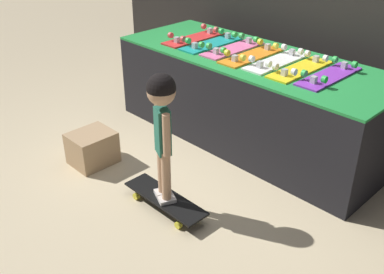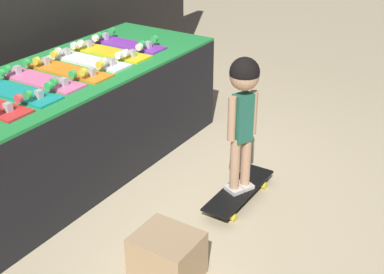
{
  "view_description": "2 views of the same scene",
  "coord_description": "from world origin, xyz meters",
  "px_view_note": "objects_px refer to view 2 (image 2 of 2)",
  "views": [
    {
      "loc": [
        2.25,
        -2.36,
        2.01
      ],
      "look_at": [
        0.15,
        -0.3,
        0.39
      ],
      "focal_mm": 42.0,
      "sensor_mm": 36.0,
      "label": 1
    },
    {
      "loc": [
        -2.52,
        -2.06,
        2.06
      ],
      "look_at": [
        0.22,
        -0.33,
        0.41
      ],
      "focal_mm": 50.0,
      "sensor_mm": 36.0,
      "label": 2
    }
  ],
  "objects_px": {
    "skateboard_teal_on_rack": "(15,90)",
    "storage_box": "(167,256)",
    "skateboard_pink_on_rack": "(40,79)",
    "child": "(243,100)",
    "skateboard_purple_on_rack": "(127,43)",
    "skateboard_white_on_rack": "(89,59)",
    "skateboard_orange_on_rack": "(69,69)",
    "skateboard_on_floor": "(239,191)",
    "skateboard_yellow_on_rack": "(110,51)"
  },
  "relations": [
    {
      "from": "skateboard_pink_on_rack",
      "to": "skateboard_white_on_rack",
      "type": "height_order",
      "value": "same"
    },
    {
      "from": "skateboard_on_floor",
      "to": "storage_box",
      "type": "height_order",
      "value": "storage_box"
    },
    {
      "from": "skateboard_white_on_rack",
      "to": "skateboard_purple_on_rack",
      "type": "bearing_deg",
      "value": 2.63
    },
    {
      "from": "skateboard_on_floor",
      "to": "child",
      "type": "distance_m",
      "value": 0.67
    },
    {
      "from": "skateboard_pink_on_rack",
      "to": "skateboard_purple_on_rack",
      "type": "distance_m",
      "value": 0.94
    },
    {
      "from": "skateboard_teal_on_rack",
      "to": "child",
      "type": "distance_m",
      "value": 1.44
    },
    {
      "from": "skateboard_yellow_on_rack",
      "to": "storage_box",
      "type": "xyz_separation_m",
      "value": [
        -1.1,
        -1.27,
        -0.66
      ]
    },
    {
      "from": "skateboard_purple_on_rack",
      "to": "skateboard_white_on_rack",
      "type": "bearing_deg",
      "value": -177.37
    },
    {
      "from": "skateboard_pink_on_rack",
      "to": "child",
      "type": "distance_m",
      "value": 1.36
    },
    {
      "from": "skateboard_teal_on_rack",
      "to": "skateboard_on_floor",
      "type": "height_order",
      "value": "skateboard_teal_on_rack"
    },
    {
      "from": "skateboard_pink_on_rack",
      "to": "storage_box",
      "type": "xyz_separation_m",
      "value": [
        -0.39,
        -1.28,
        -0.66
      ]
    },
    {
      "from": "storage_box",
      "to": "skateboard_pink_on_rack",
      "type": "bearing_deg",
      "value": 72.99
    },
    {
      "from": "storage_box",
      "to": "skateboard_orange_on_rack",
      "type": "bearing_deg",
      "value": 63.39
    },
    {
      "from": "skateboard_white_on_rack",
      "to": "skateboard_yellow_on_rack",
      "type": "relative_size",
      "value": 1.0
    },
    {
      "from": "skateboard_pink_on_rack",
      "to": "skateboard_white_on_rack",
      "type": "xyz_separation_m",
      "value": [
        0.47,
        -0.0,
        0.0
      ]
    },
    {
      "from": "skateboard_purple_on_rack",
      "to": "child",
      "type": "relative_size",
      "value": 0.7
    },
    {
      "from": "skateboard_teal_on_rack",
      "to": "storage_box",
      "type": "bearing_deg",
      "value": -97.09
    },
    {
      "from": "skateboard_yellow_on_rack",
      "to": "skateboard_on_floor",
      "type": "distance_m",
      "value": 1.46
    },
    {
      "from": "skateboard_teal_on_rack",
      "to": "skateboard_on_floor",
      "type": "xyz_separation_m",
      "value": [
        0.73,
        -1.24,
        -0.72
      ]
    },
    {
      "from": "skateboard_pink_on_rack",
      "to": "child",
      "type": "height_order",
      "value": "child"
    },
    {
      "from": "child",
      "to": "storage_box",
      "type": "relative_size",
      "value": 2.68
    },
    {
      "from": "skateboard_on_floor",
      "to": "child",
      "type": "relative_size",
      "value": 0.74
    },
    {
      "from": "skateboard_orange_on_rack",
      "to": "skateboard_purple_on_rack",
      "type": "bearing_deg",
      "value": 3.91
    },
    {
      "from": "child",
      "to": "skateboard_pink_on_rack",
      "type": "bearing_deg",
      "value": 135.6
    },
    {
      "from": "child",
      "to": "skateboard_orange_on_rack",
      "type": "bearing_deg",
      "value": 126.11
    },
    {
      "from": "skateboard_on_floor",
      "to": "skateboard_pink_on_rack",
      "type": "bearing_deg",
      "value": 111.53
    },
    {
      "from": "skateboard_yellow_on_rack",
      "to": "skateboard_purple_on_rack",
      "type": "relative_size",
      "value": 1.0
    },
    {
      "from": "skateboard_pink_on_rack",
      "to": "skateboard_white_on_rack",
      "type": "relative_size",
      "value": 1.0
    },
    {
      "from": "skateboard_purple_on_rack",
      "to": "skateboard_on_floor",
      "type": "height_order",
      "value": "skateboard_purple_on_rack"
    },
    {
      "from": "skateboard_purple_on_rack",
      "to": "storage_box",
      "type": "relative_size",
      "value": 1.89
    },
    {
      "from": "skateboard_teal_on_rack",
      "to": "child",
      "type": "relative_size",
      "value": 0.7
    },
    {
      "from": "skateboard_teal_on_rack",
      "to": "skateboard_yellow_on_rack",
      "type": "distance_m",
      "value": 0.94
    },
    {
      "from": "skateboard_purple_on_rack",
      "to": "storage_box",
      "type": "xyz_separation_m",
      "value": [
        -1.33,
        -1.3,
        -0.66
      ]
    },
    {
      "from": "skateboard_purple_on_rack",
      "to": "skateboard_yellow_on_rack",
      "type": "bearing_deg",
      "value": -173.33
    },
    {
      "from": "skateboard_pink_on_rack",
      "to": "skateboard_purple_on_rack",
      "type": "height_order",
      "value": "same"
    },
    {
      "from": "skateboard_pink_on_rack",
      "to": "skateboard_teal_on_rack",
      "type": "bearing_deg",
      "value": -174.81
    },
    {
      "from": "skateboard_purple_on_rack",
      "to": "skateboard_on_floor",
      "type": "relative_size",
      "value": 0.95
    },
    {
      "from": "skateboard_orange_on_rack",
      "to": "skateboard_white_on_rack",
      "type": "height_order",
      "value": "same"
    },
    {
      "from": "skateboard_pink_on_rack",
      "to": "skateboard_on_floor",
      "type": "relative_size",
      "value": 0.95
    },
    {
      "from": "skateboard_pink_on_rack",
      "to": "skateboard_yellow_on_rack",
      "type": "distance_m",
      "value": 0.7
    },
    {
      "from": "skateboard_teal_on_rack",
      "to": "skateboard_pink_on_rack",
      "type": "xyz_separation_m",
      "value": [
        0.23,
        0.02,
        0.0
      ]
    },
    {
      "from": "skateboard_pink_on_rack",
      "to": "skateboard_orange_on_rack",
      "type": "bearing_deg",
      "value": -7.13
    },
    {
      "from": "skateboard_orange_on_rack",
      "to": "storage_box",
      "type": "relative_size",
      "value": 1.89
    },
    {
      "from": "skateboard_orange_on_rack",
      "to": "skateboard_purple_on_rack",
      "type": "xyz_separation_m",
      "value": [
        0.7,
        0.05,
        0.0
      ]
    },
    {
      "from": "storage_box",
      "to": "skateboard_purple_on_rack",
      "type": "bearing_deg",
      "value": 44.28
    },
    {
      "from": "skateboard_purple_on_rack",
      "to": "skateboard_on_floor",
      "type": "xyz_separation_m",
      "value": [
        -0.44,
        -1.28,
        -0.72
      ]
    },
    {
      "from": "skateboard_orange_on_rack",
      "to": "skateboard_purple_on_rack",
      "type": "height_order",
      "value": "same"
    },
    {
      "from": "skateboard_teal_on_rack",
      "to": "storage_box",
      "type": "xyz_separation_m",
      "value": [
        -0.16,
        -1.26,
        -0.66
      ]
    },
    {
      "from": "skateboard_teal_on_rack",
      "to": "skateboard_white_on_rack",
      "type": "xyz_separation_m",
      "value": [
        0.7,
        0.02,
        0.0
      ]
    },
    {
      "from": "skateboard_yellow_on_rack",
      "to": "skateboard_white_on_rack",
      "type": "bearing_deg",
      "value": 178.57
    }
  ]
}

